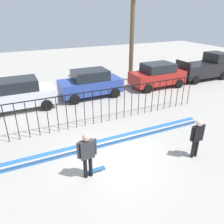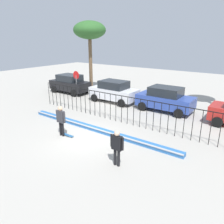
{
  "view_description": "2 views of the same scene",
  "coord_description": "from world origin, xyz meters",
  "px_view_note": "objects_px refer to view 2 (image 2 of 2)",
  "views": [
    {
      "loc": [
        -3.12,
        -6.77,
        5.58
      ],
      "look_at": [
        1.07,
        2.17,
        1.05
      ],
      "focal_mm": 35.44,
      "sensor_mm": 36.0,
      "label": 1
    },
    {
      "loc": [
        8.08,
        -8.31,
        5.42
      ],
      "look_at": [
        0.93,
        1.53,
        1.31
      ],
      "focal_mm": 35.02,
      "sensor_mm": 36.0,
      "label": 2
    }
  ],
  "objects_px": {
    "skateboard": "(68,135)",
    "camera_operator": "(117,145)",
    "stop_sign": "(76,80)",
    "palm_tree_short": "(90,31)",
    "parked_car_white": "(114,91)",
    "parked_car_blue": "(165,99)",
    "skateboarder": "(61,118)",
    "parked_car_black": "(70,84)"
  },
  "relations": [
    {
      "from": "stop_sign",
      "to": "skateboarder",
      "type": "bearing_deg",
      "value": -50.96
    },
    {
      "from": "stop_sign",
      "to": "palm_tree_short",
      "type": "bearing_deg",
      "value": 101.08
    },
    {
      "from": "skateboarder",
      "to": "palm_tree_short",
      "type": "bearing_deg",
      "value": 103.05
    },
    {
      "from": "camera_operator",
      "to": "stop_sign",
      "type": "height_order",
      "value": "stop_sign"
    },
    {
      "from": "skateboard",
      "to": "parked_car_blue",
      "type": "height_order",
      "value": "parked_car_blue"
    },
    {
      "from": "skateboarder",
      "to": "camera_operator",
      "type": "height_order",
      "value": "skateboarder"
    },
    {
      "from": "parked_car_white",
      "to": "skateboarder",
      "type": "bearing_deg",
      "value": -76.5
    },
    {
      "from": "skateboard",
      "to": "parked_car_blue",
      "type": "distance_m",
      "value": 8.24
    },
    {
      "from": "parked_car_white",
      "to": "palm_tree_short",
      "type": "height_order",
      "value": "palm_tree_short"
    },
    {
      "from": "skateboard",
      "to": "parked_car_blue",
      "type": "xyz_separation_m",
      "value": [
        2.67,
        7.74,
        0.91
      ]
    },
    {
      "from": "parked_car_white",
      "to": "stop_sign",
      "type": "xyz_separation_m",
      "value": [
        -3.92,
        -0.68,
        0.64
      ]
    },
    {
      "from": "palm_tree_short",
      "to": "parked_car_white",
      "type": "bearing_deg",
      "value": -24.73
    },
    {
      "from": "skateboard",
      "to": "parked_car_white",
      "type": "height_order",
      "value": "parked_car_white"
    },
    {
      "from": "skateboard",
      "to": "camera_operator",
      "type": "height_order",
      "value": "camera_operator"
    },
    {
      "from": "camera_operator",
      "to": "stop_sign",
      "type": "relative_size",
      "value": 0.68
    },
    {
      "from": "skateboard",
      "to": "camera_operator",
      "type": "bearing_deg",
      "value": 7.19
    },
    {
      "from": "skateboarder",
      "to": "parked_car_blue",
      "type": "height_order",
      "value": "parked_car_blue"
    },
    {
      "from": "camera_operator",
      "to": "parked_car_blue",
      "type": "height_order",
      "value": "parked_car_blue"
    },
    {
      "from": "stop_sign",
      "to": "parked_car_blue",
      "type": "bearing_deg",
      "value": 5.87
    },
    {
      "from": "camera_operator",
      "to": "palm_tree_short",
      "type": "relative_size",
      "value": 0.24
    },
    {
      "from": "skateboard",
      "to": "parked_car_black",
      "type": "xyz_separation_m",
      "value": [
        -7.76,
        7.65,
        0.91
      ]
    },
    {
      "from": "stop_sign",
      "to": "palm_tree_short",
      "type": "xyz_separation_m",
      "value": [
        -0.54,
        2.74,
        4.47
      ]
    },
    {
      "from": "skateboard",
      "to": "stop_sign",
      "type": "xyz_separation_m",
      "value": [
        -5.99,
        6.85,
        1.56
      ]
    },
    {
      "from": "camera_operator",
      "to": "parked_car_black",
      "type": "bearing_deg",
      "value": -7.99
    },
    {
      "from": "skateboarder",
      "to": "stop_sign",
      "type": "height_order",
      "value": "stop_sign"
    },
    {
      "from": "skateboard",
      "to": "parked_car_white",
      "type": "distance_m",
      "value": 7.87
    },
    {
      "from": "skateboard",
      "to": "camera_operator",
      "type": "distance_m",
      "value": 4.29
    },
    {
      "from": "parked_car_white",
      "to": "camera_operator",
      "type": "bearing_deg",
      "value": -53.08
    },
    {
      "from": "parked_car_blue",
      "to": "palm_tree_short",
      "type": "bearing_deg",
      "value": 166.08
    },
    {
      "from": "parked_car_black",
      "to": "palm_tree_short",
      "type": "height_order",
      "value": "palm_tree_short"
    },
    {
      "from": "skateboarder",
      "to": "palm_tree_short",
      "type": "distance_m",
      "value": 12.58
    },
    {
      "from": "skateboard",
      "to": "palm_tree_short",
      "type": "distance_m",
      "value": 13.07
    },
    {
      "from": "camera_operator",
      "to": "palm_tree_short",
      "type": "xyz_separation_m",
      "value": [
        -10.62,
        10.45,
        5.07
      ]
    },
    {
      "from": "camera_operator",
      "to": "parked_car_white",
      "type": "bearing_deg",
      "value": -26.03
    },
    {
      "from": "parked_car_white",
      "to": "parked_car_blue",
      "type": "relative_size",
      "value": 1.0
    },
    {
      "from": "camera_operator",
      "to": "palm_tree_short",
      "type": "height_order",
      "value": "palm_tree_short"
    },
    {
      "from": "parked_car_white",
      "to": "palm_tree_short",
      "type": "relative_size",
      "value": 0.6
    },
    {
      "from": "parked_car_white",
      "to": "parked_car_blue",
      "type": "bearing_deg",
      "value": 3.14
    },
    {
      "from": "camera_operator",
      "to": "parked_car_black",
      "type": "relative_size",
      "value": 0.4
    },
    {
      "from": "camera_operator",
      "to": "parked_car_white",
      "type": "relative_size",
      "value": 0.4
    },
    {
      "from": "parked_car_blue",
      "to": "skateboard",
      "type": "bearing_deg",
      "value": -111.62
    },
    {
      "from": "skateboard",
      "to": "stop_sign",
      "type": "distance_m",
      "value": 9.24
    }
  ]
}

